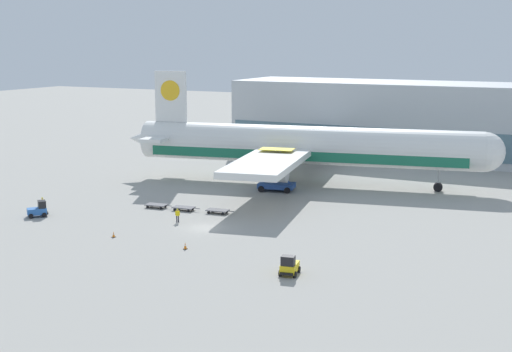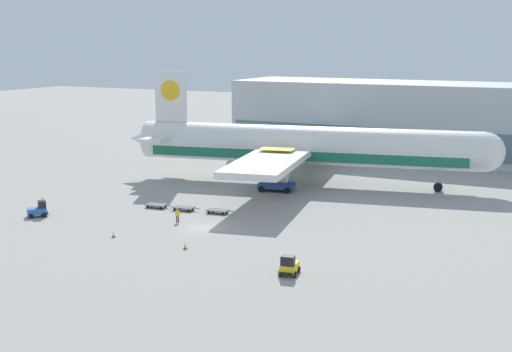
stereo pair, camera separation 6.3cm
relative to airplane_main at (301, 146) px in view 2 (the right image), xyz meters
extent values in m
plane|color=#9E9B93|center=(0.16, -29.16, -5.84)|extent=(400.00, 400.00, 0.00)
cube|color=#B2B7BC|center=(19.63, 33.93, 1.16)|extent=(90.00, 18.00, 14.00)
cube|color=slate|center=(19.63, 24.83, -1.99)|extent=(88.20, 0.20, 4.90)
cylinder|color=white|center=(0.78, 0.15, 0.26)|extent=(52.16, 15.56, 5.80)
cube|color=#196B4C|center=(0.78, 0.15, -1.04)|extent=(48.05, 14.65, 1.45)
sphere|color=white|center=(26.31, 5.08, 0.26)|extent=(5.68, 5.68, 5.68)
cone|color=white|center=(-24.75, -4.78, 0.26)|extent=(7.31, 6.62, 5.51)
cube|color=white|center=(-20.67, -3.99, 7.16)|extent=(5.19, 1.42, 8.00)
cylinder|color=yellow|center=(-20.67, -3.99, 8.12)|extent=(3.25, 1.15, 3.20)
cube|color=white|center=(-21.69, -4.19, 0.84)|extent=(6.00, 13.45, 0.50)
cube|color=white|center=(-1.77, -0.34, -0.46)|extent=(16.96, 48.65, 0.90)
cylinder|color=#9EA0A5|center=(0.14, -10.24, -2.26)|extent=(4.65, 3.55, 2.80)
cylinder|color=#9EA0A5|center=(-3.69, 9.55, -2.26)|extent=(4.65, 3.55, 2.80)
cylinder|color=#9EA0A5|center=(20.18, 3.90, -3.19)|extent=(0.36, 0.36, 4.00)
cylinder|color=black|center=(20.18, 3.90, -5.19)|extent=(1.45, 1.13, 1.30)
cylinder|color=#9EA0A5|center=(-2.70, -3.78, -3.19)|extent=(0.36, 0.36, 4.00)
cylinder|color=black|center=(-2.70, -3.78, -5.19)|extent=(1.45, 1.13, 1.30)
cylinder|color=#9EA0A5|center=(-3.91, 2.50, -3.19)|extent=(0.36, 0.36, 4.00)
cylinder|color=black|center=(-3.91, 2.50, -5.19)|extent=(1.45, 1.13, 1.30)
cube|color=#284C99|center=(-1.16, -6.14, -5.04)|extent=(5.67, 3.93, 0.70)
cube|color=#B2B2B7|center=(-1.16, -6.14, -0.21)|extent=(5.39, 3.74, 0.30)
cube|color=yellow|center=(-1.16, -6.14, 0.34)|extent=(5.39, 3.74, 0.08)
cube|color=#284C99|center=(-1.16, -6.14, -2.45)|extent=(4.23, 0.97, 4.58)
cube|color=#284C99|center=(-1.16, -6.14, -2.45)|extent=(4.23, 0.97, 4.58)
cylinder|color=black|center=(0.47, -4.30, -5.39)|extent=(0.95, 0.52, 0.90)
cylinder|color=black|center=(1.04, -7.24, -5.39)|extent=(0.95, 0.52, 0.90)
cylinder|color=black|center=(-3.36, -5.03, -5.39)|extent=(0.95, 0.52, 0.90)
cylinder|color=black|center=(-2.79, -7.98, -5.39)|extent=(0.95, 0.52, 0.90)
cube|color=#2D66B7|center=(-21.42, -33.79, -5.14)|extent=(2.56, 2.66, 0.80)
cube|color=black|center=(-20.99, -33.30, -4.29)|extent=(1.53, 1.49, 0.90)
cube|color=black|center=(-20.61, -32.86, -5.42)|extent=(1.06, 0.94, 0.24)
cylinder|color=black|center=(-21.42, -32.72, -5.54)|extent=(0.57, 0.61, 0.60)
cylinder|color=black|center=(-20.36, -33.64, -5.54)|extent=(0.57, 0.61, 0.60)
cylinder|color=black|center=(-22.47, -33.94, -5.54)|extent=(0.57, 0.61, 0.60)
cylinder|color=black|center=(-21.41, -34.86, -5.54)|extent=(0.57, 0.61, 0.60)
cube|color=yellow|center=(15.95, -40.24, -5.14)|extent=(1.78, 2.51, 0.80)
cube|color=black|center=(16.06, -40.88, -4.29)|extent=(1.38, 1.10, 0.90)
cube|color=black|center=(16.16, -41.45, -5.42)|extent=(1.27, 0.37, 0.24)
cylinder|color=black|center=(16.77, -40.91, -5.54)|extent=(0.34, 0.63, 0.60)
cylinder|color=black|center=(15.39, -41.15, -5.54)|extent=(0.34, 0.63, 0.60)
cylinder|color=black|center=(16.50, -39.32, -5.54)|extent=(0.34, 0.63, 0.60)
cylinder|color=black|center=(15.12, -39.56, -5.54)|extent=(0.34, 0.63, 0.60)
cube|color=#56565B|center=(-10.79, -23.10, -5.42)|extent=(2.95, 1.80, 0.12)
cube|color=#56565B|center=(-8.95, -22.89, -5.42)|extent=(0.90, 0.18, 0.08)
cylinder|color=black|center=(-9.89, -22.35, -5.66)|extent=(0.37, 0.18, 0.36)
cylinder|color=black|center=(-9.74, -23.62, -5.66)|extent=(0.37, 0.18, 0.36)
cylinder|color=black|center=(-11.83, -22.57, -5.66)|extent=(0.37, 0.18, 0.36)
cylinder|color=black|center=(-11.69, -23.84, -5.66)|extent=(0.37, 0.18, 0.36)
cube|color=#56565B|center=(-6.75, -22.80, -5.42)|extent=(2.95, 1.80, 0.12)
cube|color=#56565B|center=(-4.91, -22.59, -5.42)|extent=(0.90, 0.18, 0.08)
cylinder|color=black|center=(-5.85, -22.05, -5.66)|extent=(0.37, 0.18, 0.36)
cylinder|color=black|center=(-5.70, -23.32, -5.66)|extent=(0.37, 0.18, 0.36)
cylinder|color=black|center=(-7.79, -22.27, -5.66)|extent=(0.37, 0.18, 0.36)
cylinder|color=black|center=(-7.65, -23.54, -5.66)|extent=(0.37, 0.18, 0.36)
cube|color=#56565B|center=(-2.03, -22.20, -5.42)|extent=(2.95, 1.80, 0.12)
cube|color=#56565B|center=(-0.19, -21.99, -5.42)|extent=(0.90, 0.18, 0.08)
cylinder|color=black|center=(-1.12, -21.46, -5.66)|extent=(0.37, 0.18, 0.36)
cylinder|color=black|center=(-0.98, -22.72, -5.66)|extent=(0.37, 0.18, 0.36)
cylinder|color=black|center=(-3.07, -21.67, -5.66)|extent=(0.37, 0.18, 0.36)
cylinder|color=black|center=(-2.93, -22.94, -5.66)|extent=(0.37, 0.18, 0.36)
cylinder|color=black|center=(-4.21, -28.39, -5.43)|extent=(0.14, 0.14, 0.82)
cylinder|color=black|center=(-4.02, -28.32, -5.43)|extent=(0.14, 0.14, 0.82)
cube|color=yellow|center=(-4.11, -28.36, -4.71)|extent=(0.41, 0.33, 0.62)
cylinder|color=yellow|center=(-4.34, -28.44, -4.68)|extent=(0.09, 0.09, 0.56)
cylinder|color=yellow|center=(-3.89, -28.27, -4.68)|extent=(0.09, 0.09, 0.56)
sphere|color=#846047|center=(-4.11, -28.36, -4.29)|extent=(0.22, 0.22, 0.22)
sphere|color=yellow|center=(-4.11, -28.36, -4.23)|extent=(0.21, 0.21, 0.21)
cylinder|color=black|center=(-22.85, -31.34, -5.40)|extent=(0.14, 0.14, 0.89)
cylinder|color=black|center=(-22.81, -31.14, -5.40)|extent=(0.14, 0.14, 0.89)
cube|color=yellow|center=(-22.83, -31.24, -4.62)|extent=(0.29, 0.40, 0.66)
cylinder|color=yellow|center=(-22.88, -31.47, -4.59)|extent=(0.09, 0.09, 0.60)
cylinder|color=yellow|center=(-22.79, -31.00, -4.59)|extent=(0.09, 0.09, 0.60)
sphere|color=#DBB28E|center=(-22.83, -31.24, -4.17)|extent=(0.24, 0.24, 0.24)
sphere|color=yellow|center=(-22.83, -31.24, -4.10)|extent=(0.23, 0.23, 0.23)
cube|color=black|center=(2.73, -37.57, -5.82)|extent=(0.40, 0.40, 0.04)
cone|color=orange|center=(2.73, -37.57, -5.45)|extent=(0.32, 0.32, 0.70)
cylinder|color=white|center=(2.73, -37.57, -5.41)|extent=(0.19, 0.19, 0.10)
cube|color=black|center=(-6.94, -37.20, -5.82)|extent=(0.40, 0.40, 0.04)
cone|color=orange|center=(-6.94, -37.20, -5.49)|extent=(0.32, 0.32, 0.61)
cylinder|color=white|center=(-6.94, -37.20, -5.46)|extent=(0.19, 0.19, 0.09)
camera|label=1|loc=(41.67, -99.14, 15.79)|focal=50.00mm
camera|label=2|loc=(41.73, -99.11, 15.79)|focal=50.00mm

